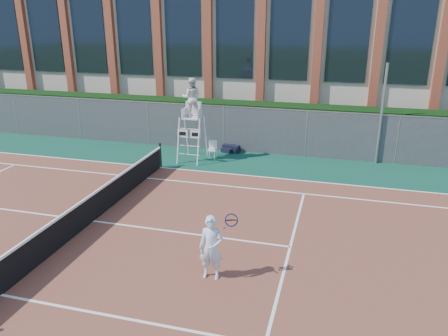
% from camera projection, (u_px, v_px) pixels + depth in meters
% --- Properties ---
extents(ground, '(120.00, 120.00, 0.00)m').
position_uv_depth(ground, '(93.00, 222.00, 14.18)').
color(ground, '#233814').
extents(apron, '(36.00, 20.00, 0.01)m').
position_uv_depth(apron, '(109.00, 209.00, 15.09)').
color(apron, '#0D3D2E').
rests_on(apron, ground).
extents(tennis_court, '(23.77, 10.97, 0.02)m').
position_uv_depth(tennis_court, '(93.00, 221.00, 14.17)').
color(tennis_court, brown).
rests_on(tennis_court, apron).
extents(tennis_net, '(0.10, 11.30, 1.10)m').
position_uv_depth(tennis_net, '(91.00, 207.00, 14.00)').
color(tennis_net, black).
rests_on(tennis_net, ground).
extents(fence, '(40.00, 0.06, 2.20)m').
position_uv_depth(fence, '(185.00, 126.00, 21.83)').
color(fence, '#595E60').
rests_on(fence, ground).
extents(hedge, '(40.00, 1.40, 2.20)m').
position_uv_depth(hedge, '(193.00, 121.00, 22.92)').
color(hedge, black).
rests_on(hedge, ground).
extents(building, '(45.00, 10.60, 8.22)m').
position_uv_depth(building, '(231.00, 50.00, 29.15)').
color(building, beige).
rests_on(building, ground).
extents(steel_pole, '(0.12, 0.12, 4.46)m').
position_uv_depth(steel_pole, '(381.00, 115.00, 19.08)').
color(steel_pole, '#9EA0A5').
rests_on(steel_pole, ground).
extents(umpire_chair, '(1.06, 1.64, 3.81)m').
position_uv_depth(umpire_chair, '(192.00, 100.00, 19.43)').
color(umpire_chair, white).
rests_on(umpire_chair, ground).
extents(plastic_chair, '(0.41, 0.41, 0.84)m').
position_uv_depth(plastic_chair, '(212.00, 148.00, 20.34)').
color(plastic_chair, silver).
rests_on(plastic_chair, apron).
extents(sports_bag_near, '(0.88, 0.48, 0.35)m').
position_uv_depth(sports_bag_near, '(231.00, 148.00, 21.34)').
color(sports_bag_near, black).
rests_on(sports_bag_near, apron).
extents(sports_bag_far, '(0.59, 0.41, 0.22)m').
position_uv_depth(sports_bag_far, '(227.00, 150.00, 21.25)').
color(sports_bag_far, black).
rests_on(sports_bag_far, apron).
extents(tennis_player, '(0.96, 0.66, 1.71)m').
position_uv_depth(tennis_player, '(211.00, 247.00, 10.86)').
color(tennis_player, silver).
rests_on(tennis_player, tennis_court).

